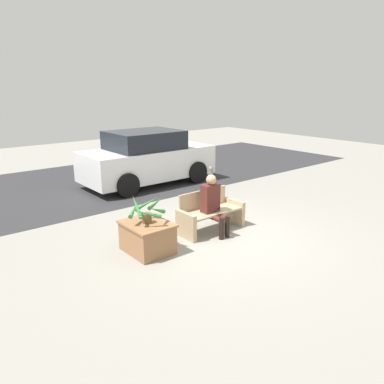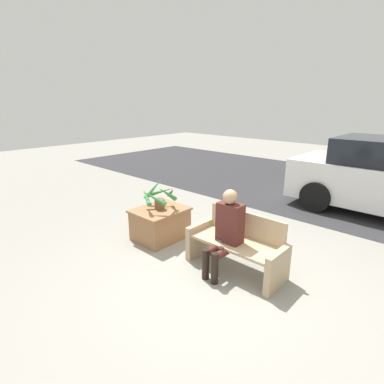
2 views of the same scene
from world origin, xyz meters
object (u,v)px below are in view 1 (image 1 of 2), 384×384
Objects in this scene: parked_car at (147,158)px; potted_plant at (146,210)px; planter_box at (147,236)px; bench at (210,213)px; person_seated at (213,202)px; bollard_post at (211,179)px.

potted_plant is at bearing -123.04° from parked_car.
planter_box is 1.28× the size of potted_plant.
bench is 1.69m from potted_plant.
person_seated is 1.59m from planter_box.
potted_plant is (-0.01, -0.00, 0.51)m from planter_box.
potted_plant is at bearing -176.94° from bench.
bench reaches higher than planter_box.
person_seated is 1.56m from potted_plant.
bollard_post is at bearing 31.92° from planter_box.
person_seated reaches higher than planter_box.
person_seated is at bearing -112.33° from bench.
bollard_post is at bearing 47.40° from bench.
potted_plant is (-1.55, 0.10, 0.14)m from person_seated.
person_seated is 1.72× the size of potted_plant.
bench is at bearing -132.60° from bollard_post.
bollard_post is at bearing -66.31° from parked_car.
parked_car is at bearing 56.96° from potted_plant.
potted_plant is 4.29m from bollard_post.
person_seated is at bearing -3.71° from planter_box.
planter_box is 0.23× the size of parked_car.
person_seated is 0.31× the size of parked_car.
planter_box is at bearing -148.08° from bollard_post.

